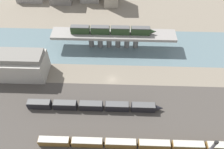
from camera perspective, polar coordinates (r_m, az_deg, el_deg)
name	(u,v)px	position (r m, az deg, el deg)	size (l,w,h in m)	color
ground_plane	(112,80)	(104.96, 0.00, -1.32)	(400.00, 400.00, 0.00)	#756B5B
railbed_yard	(110,124)	(91.38, -0.52, -12.90)	(280.00, 42.00, 0.01)	#423D38
river_water	(113,46)	(121.92, 0.38, 7.40)	(320.00, 29.08, 0.01)	slate
bridge	(114,36)	(117.49, 0.40, 9.93)	(65.39, 9.19, 8.89)	gray
train_on_bridge	(112,30)	(115.03, 0.07, 11.50)	(44.38, 3.00, 4.16)	#23381E
train_yard_near	(175,145)	(88.82, 16.10, -17.31)	(103.84, 2.79, 3.48)	brown
train_yard_mid	(94,106)	(94.10, -4.68, -8.16)	(57.92, 3.11, 3.76)	black
warehouse_building	(17,65)	(112.28, -23.51, 2.39)	(26.86, 13.09, 13.13)	#9E998E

